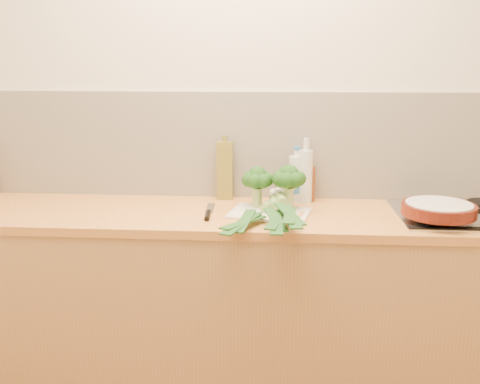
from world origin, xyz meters
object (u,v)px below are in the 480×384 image
object	(u,v)px
chopping_board	(270,213)
chefs_knife	(208,214)
skillet	(439,209)
gas_hob	(461,213)

from	to	relation	value
chopping_board	chefs_knife	bearing A→B (deg)	-160.05
chopping_board	chefs_knife	xyz separation A→B (m)	(-0.28, -0.04, 0.00)
skillet	gas_hob	bearing A→B (deg)	43.81
gas_hob	skillet	size ratio (longest dim) A/B	1.26
chopping_board	chefs_knife	distance (m)	0.28
gas_hob	skillet	xyz separation A→B (m)	(-0.14, -0.12, 0.05)
gas_hob	skillet	distance (m)	0.19
chefs_knife	skillet	xyz separation A→B (m)	(1.01, -0.05, 0.06)
gas_hob	chefs_knife	bearing A→B (deg)	-176.65
chopping_board	chefs_knife	world-z (taller)	chefs_knife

